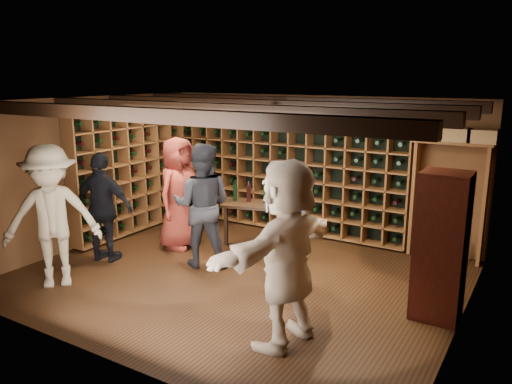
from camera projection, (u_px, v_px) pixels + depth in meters
The scene contains 13 objects.
ground at pixel (237, 276), 7.22m from camera, with size 6.00×6.00×0.00m, color #321B0D.
room_shell at pixel (238, 107), 6.71m from camera, with size 6.00×6.00×6.00m.
wine_rack_back at pixel (282, 170), 9.17m from camera, with size 4.65×0.30×2.20m.
wine_rack_left at pixel (132, 171), 9.07m from camera, with size 0.30×2.65×2.20m.
crate_shelf at pixel (452, 161), 7.59m from camera, with size 1.20×0.32×2.07m.
display_cabinet at pixel (440, 249), 5.83m from camera, with size 0.55×0.50×1.75m.
man_blue_shirt at pixel (287, 226), 6.78m from camera, with size 0.62×0.40×1.69m, color navy.
man_grey_suit at pixel (202, 205), 7.48m from camera, with size 0.91×0.71×1.87m, color black.
guest_red_floral at pixel (179, 193), 8.26m from camera, with size 0.91×0.59×1.87m, color maroon.
guest_woman_black at pixel (103, 208), 7.66m from camera, with size 1.00×0.42×1.71m, color black.
guest_khaki at pixel (52, 217), 6.73m from camera, with size 1.27×0.73×1.96m, color gray.
guest_beige at pixel (287, 254), 5.23m from camera, with size 1.89×0.60×2.03m, color tan.
tasting_table at pixel (250, 208), 8.04m from camera, with size 1.22×0.83×1.12m.
Camera 1 is at (3.72, -5.64, 2.84)m, focal length 35.00 mm.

